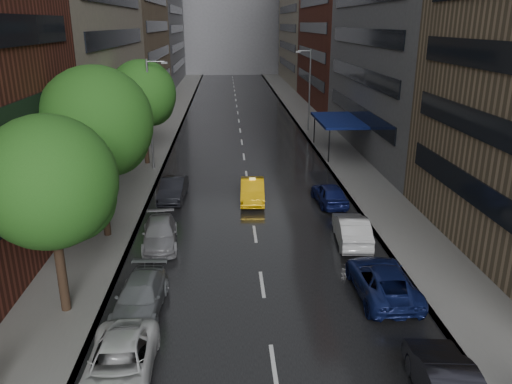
# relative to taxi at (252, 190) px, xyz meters

# --- Properties ---
(road) EXTENTS (14.00, 140.00, 0.01)m
(road) POSITION_rel_taxi_xyz_m (-0.16, 28.15, -0.76)
(road) COLOR black
(road) RESTS_ON ground
(sidewalk_left) EXTENTS (4.00, 140.00, 0.15)m
(sidewalk_left) POSITION_rel_taxi_xyz_m (-9.16, 28.15, -0.69)
(sidewalk_left) COLOR gray
(sidewalk_left) RESTS_ON ground
(sidewalk_right) EXTENTS (4.00, 140.00, 0.15)m
(sidewalk_right) POSITION_rel_taxi_xyz_m (8.84, 28.15, -0.69)
(sidewalk_right) COLOR gray
(sidewalk_right) RESTS_ON ground
(building_far) EXTENTS (40.00, 14.00, 32.00)m
(building_far) POSITION_rel_taxi_xyz_m (-0.16, 96.15, 15.24)
(building_far) COLOR slate
(building_far) RESTS_ON ground
(tree_near) EXTENTS (5.40, 5.40, 8.60)m
(tree_near) POSITION_rel_taxi_xyz_m (-8.76, -13.76, 5.12)
(tree_near) COLOR #382619
(tree_near) RESTS_ON ground
(tree_mid) EXTENTS (6.16, 6.16, 9.82)m
(tree_mid) POSITION_rel_taxi_xyz_m (-8.76, -5.75, 5.96)
(tree_mid) COLOR #382619
(tree_mid) RESTS_ON ground
(tree_far) EXTENTS (5.67, 5.67, 9.04)m
(tree_far) POSITION_rel_taxi_xyz_m (-8.76, 9.96, 5.43)
(tree_far) COLOR #382619
(tree_far) RESTS_ON ground
(taxi) EXTENTS (1.81, 4.69, 1.52)m
(taxi) POSITION_rel_taxi_xyz_m (0.00, 0.00, 0.00)
(taxi) COLOR #FFB70D
(taxi) RESTS_ON ground
(parked_cars_left) EXTENTS (2.43, 23.87, 1.53)m
(parked_cars_left) POSITION_rel_taxi_xyz_m (-5.56, -10.49, -0.05)
(parked_cars_left) COLOR silver
(parked_cars_left) RESTS_ON ground
(parked_cars_right) EXTENTS (2.50, 23.82, 1.60)m
(parked_cars_right) POSITION_rel_taxi_xyz_m (5.24, -10.88, 0.01)
(parked_cars_right) COLOR black
(parked_cars_right) RESTS_ON ground
(street_lamp_left) EXTENTS (1.74, 0.22, 9.00)m
(street_lamp_left) POSITION_rel_taxi_xyz_m (-7.88, 8.15, 4.13)
(street_lamp_left) COLOR gray
(street_lamp_left) RESTS_ON sidewalk_left
(street_lamp_right) EXTENTS (1.74, 0.22, 9.00)m
(street_lamp_right) POSITION_rel_taxi_xyz_m (7.56, 23.15, 4.13)
(street_lamp_right) COLOR gray
(street_lamp_right) RESTS_ON sidewalk_right
(awning) EXTENTS (4.00, 8.00, 3.12)m
(awning) POSITION_rel_taxi_xyz_m (8.82, 13.15, 2.37)
(awning) COLOR navy
(awning) RESTS_ON sidewalk_right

